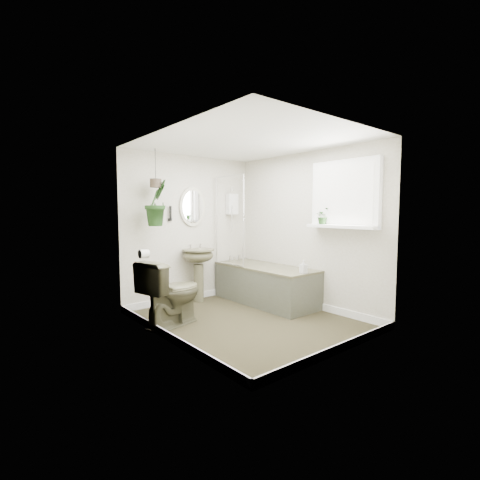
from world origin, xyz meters
TOP-DOWN VIEW (x-y plane):
  - floor at (0.00, 0.00)m, footprint 2.30×2.80m
  - ceiling at (0.00, 0.00)m, footprint 2.30×2.80m
  - wall_back at (0.00, 1.41)m, footprint 2.30×0.02m
  - wall_front at (0.00, -1.41)m, footprint 2.30×0.02m
  - wall_left at (-1.16, 0.00)m, footprint 0.02×2.80m
  - wall_right at (1.16, 0.00)m, footprint 0.02×2.80m
  - skirting at (0.00, 0.00)m, footprint 2.30×2.80m
  - bathtub at (0.80, 0.50)m, footprint 0.72×1.72m
  - bath_screen at (0.47, 0.99)m, footprint 0.04×0.72m
  - shower_box at (0.80, 1.34)m, footprint 0.20×0.10m
  - oval_mirror at (0.03, 1.37)m, footprint 0.46×0.03m
  - wall_sconce at (-0.37, 1.36)m, footprint 0.04×0.04m
  - toilet_roll_holder at (-1.10, 0.70)m, footprint 0.11×0.11m
  - window_recess at (1.09, -0.70)m, footprint 0.08×1.00m
  - window_sill at (1.02, -0.70)m, footprint 0.18×1.00m
  - window_blinds at (1.04, -0.70)m, footprint 0.01×0.86m
  - toilet at (-0.85, 0.46)m, footprint 0.91×0.66m
  - pedestal_sink at (0.03, 1.22)m, footprint 0.50×0.43m
  - sill_plant at (1.03, -0.40)m, footprint 0.23×0.21m
  - hanging_plant at (-0.70, 1.16)m, footprint 0.47×0.46m
  - soap_bottle at (0.77, -0.29)m, footprint 0.09×0.09m
  - hanging_pot at (-0.70, 1.16)m, footprint 0.16×0.16m

SIDE VIEW (x-z plane):
  - floor at x=0.00m, z-range -0.02..0.00m
  - skirting at x=0.00m, z-range 0.00..0.10m
  - bathtub at x=0.80m, z-range 0.00..0.58m
  - toilet at x=-0.85m, z-range 0.00..0.83m
  - pedestal_sink at x=0.03m, z-range 0.00..0.84m
  - soap_bottle at x=0.77m, z-range 0.58..0.76m
  - toilet_roll_holder at x=-1.10m, z-range 0.84..0.96m
  - wall_back at x=0.00m, z-range 0.00..2.30m
  - wall_front at x=0.00m, z-range 0.00..2.30m
  - wall_left at x=-1.16m, z-range 0.00..2.30m
  - wall_right at x=1.16m, z-range 0.00..2.30m
  - window_sill at x=1.02m, z-range 1.21..1.25m
  - bath_screen at x=0.47m, z-range 0.58..1.98m
  - sill_plant at x=1.03m, z-range 1.25..1.48m
  - wall_sconce at x=-0.37m, z-range 1.29..1.51m
  - oval_mirror at x=0.03m, z-range 1.19..1.81m
  - shower_box at x=0.80m, z-range 1.38..1.73m
  - hanging_plant at x=-0.70m, z-range 1.22..1.88m
  - window_recess at x=1.09m, z-range 1.20..2.10m
  - window_blinds at x=1.04m, z-range 1.27..2.03m
  - hanging_pot at x=-0.70m, z-range 1.76..1.88m
  - ceiling at x=0.00m, z-range 2.30..2.32m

